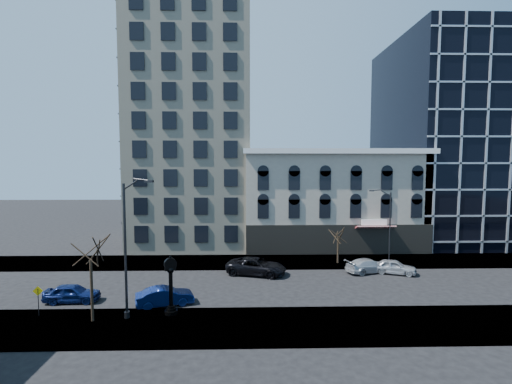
{
  "coord_description": "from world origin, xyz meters",
  "views": [
    {
      "loc": [
        1.13,
        -31.69,
        10.72
      ],
      "look_at": [
        2.0,
        4.0,
        8.0
      ],
      "focal_mm": 26.0,
      "sensor_mm": 36.0,
      "label": 1
    }
  ],
  "objects_px": {
    "warning_sign": "(38,295)",
    "street_lamp_near": "(134,211)",
    "car_near_a": "(72,293)",
    "car_near_b": "(165,296)",
    "street_clock": "(171,288)"
  },
  "relations": [
    {
      "from": "car_near_a",
      "to": "car_near_b",
      "type": "bearing_deg",
      "value": -98.92
    },
    {
      "from": "street_lamp_near",
      "to": "warning_sign",
      "type": "relative_size",
      "value": 4.62
    },
    {
      "from": "street_clock",
      "to": "car_near_b",
      "type": "relative_size",
      "value": 0.97
    },
    {
      "from": "warning_sign",
      "to": "car_near_a",
      "type": "xyz_separation_m",
      "value": [
        0.96,
        2.91,
        -0.88
      ]
    },
    {
      "from": "warning_sign",
      "to": "car_near_b",
      "type": "relative_size",
      "value": 0.5
    },
    {
      "from": "street_clock",
      "to": "warning_sign",
      "type": "xyz_separation_m",
      "value": [
        -9.16,
        -0.18,
        -0.42
      ]
    },
    {
      "from": "car_near_b",
      "to": "car_near_a",
      "type": "bearing_deg",
      "value": 64.52
    },
    {
      "from": "street_clock",
      "to": "warning_sign",
      "type": "height_order",
      "value": "street_clock"
    },
    {
      "from": "street_clock",
      "to": "street_lamp_near",
      "type": "height_order",
      "value": "street_lamp_near"
    },
    {
      "from": "street_lamp_near",
      "to": "warning_sign",
      "type": "height_order",
      "value": "street_lamp_near"
    },
    {
      "from": "warning_sign",
      "to": "street_lamp_near",
      "type": "bearing_deg",
      "value": -9.93
    },
    {
      "from": "street_clock",
      "to": "warning_sign",
      "type": "bearing_deg",
      "value": 159.36
    },
    {
      "from": "street_lamp_near",
      "to": "car_near_b",
      "type": "xyz_separation_m",
      "value": [
        1.36,
        2.66,
        -6.83
      ]
    },
    {
      "from": "street_clock",
      "to": "car_near_a",
      "type": "bearing_deg",
      "value": 139.83
    },
    {
      "from": "street_lamp_near",
      "to": "car_near_a",
      "type": "height_order",
      "value": "street_lamp_near"
    }
  ]
}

